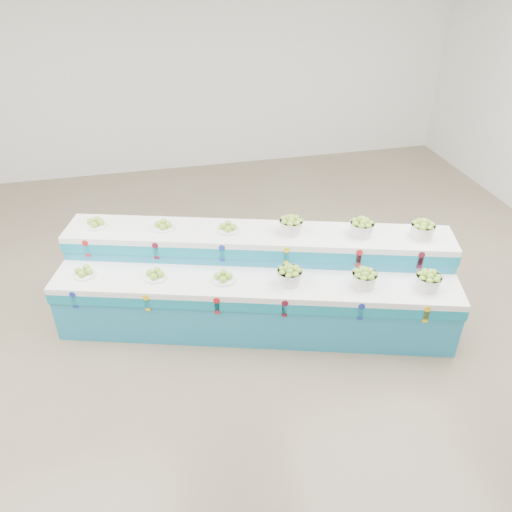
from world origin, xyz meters
name	(u,v)px	position (x,y,z in m)	size (l,w,h in m)	color
ground	(241,339)	(0.00, 0.00, 0.00)	(10.00, 10.00, 0.00)	brown
back_wall	(181,58)	(0.00, 5.00, 2.00)	(10.00, 10.00, 0.00)	silver
display_stand	(256,282)	(0.25, 0.35, 0.51)	(4.43, 1.14, 1.02)	teal
plate_lower_left	(84,271)	(-1.61, 0.62, 0.77)	(0.25, 0.25, 0.10)	white
plate_lower_mid	(155,274)	(-0.86, 0.40, 0.77)	(0.25, 0.25, 0.10)	white
plate_lower_right	(223,277)	(-0.15, 0.18, 0.77)	(0.25, 0.25, 0.10)	white
basket_lower_left	(290,275)	(0.53, -0.02, 0.82)	(0.27, 0.27, 0.21)	silver
basket_lower_mid	(364,278)	(1.28, -0.24, 0.82)	(0.27, 0.27, 0.21)	silver
basket_lower_right	(428,280)	(1.92, -0.44, 0.82)	(0.27, 0.27, 0.21)	silver
plate_upper_left	(96,222)	(-1.46, 1.15, 1.07)	(0.25, 0.25, 0.10)	white
plate_upper_mid	(163,225)	(-0.70, 0.92, 1.07)	(0.25, 0.25, 0.10)	white
plate_upper_right	(228,227)	(0.01, 0.71, 1.07)	(0.25, 0.25, 0.10)	white
basket_upper_left	(291,225)	(0.69, 0.51, 1.12)	(0.27, 0.27, 0.21)	silver
basket_upper_mid	(362,227)	(1.44, 0.28, 1.12)	(0.27, 0.27, 0.21)	silver
basket_upper_right	(422,229)	(2.08, 0.09, 1.12)	(0.27, 0.27, 0.21)	silver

